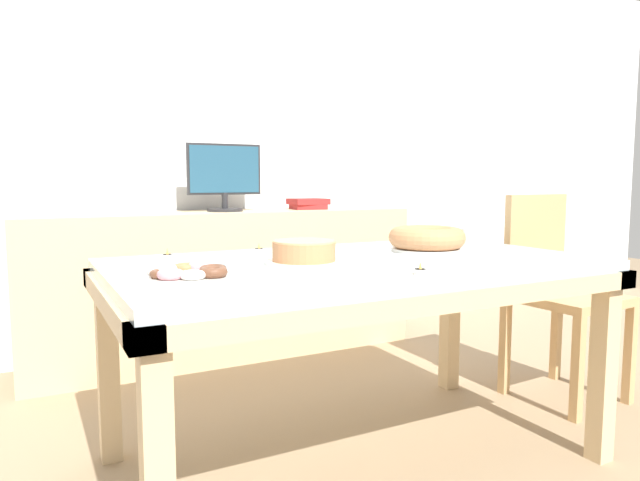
{
  "coord_description": "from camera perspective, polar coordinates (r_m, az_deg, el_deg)",
  "views": [
    {
      "loc": [
        -1.03,
        -1.69,
        1.01
      ],
      "look_at": [
        -0.08,
        0.12,
        0.79
      ],
      "focal_mm": 32.0,
      "sensor_mm": 36.0,
      "label": 1
    }
  ],
  "objects": [
    {
      "name": "tealight_near_cakes",
      "position": [
        2.08,
        -15.01,
        -1.5
      ],
      "size": [
        0.04,
        0.04,
        0.04
      ],
      "color": "silver",
      "rests_on": "dining_table"
    },
    {
      "name": "computer_monitor",
      "position": [
        3.26,
        -9.53,
        6.22
      ],
      "size": [
        0.42,
        0.2,
        0.38
      ],
      "color": "#262628",
      "rests_on": "sideboard"
    },
    {
      "name": "book_stack",
      "position": [
        3.47,
        -1.2,
        3.7
      ],
      "size": [
        0.22,
        0.2,
        0.06
      ],
      "color": "maroon",
      "rests_on": "sideboard"
    },
    {
      "name": "chair",
      "position": [
        2.88,
        22.4,
        -4.08
      ],
      "size": [
        0.45,
        0.45,
        0.94
      ],
      "color": "tan",
      "rests_on": "ground"
    },
    {
      "name": "tealight_centre",
      "position": [
        1.7,
        10.03,
        -3.02
      ],
      "size": [
        0.04,
        0.04,
        0.04
      ],
      "color": "silver",
      "rests_on": "dining_table"
    },
    {
      "name": "cake_golden_bundt",
      "position": [
        2.26,
        10.63,
        0.16
      ],
      "size": [
        0.3,
        0.3,
        0.09
      ],
      "color": "silver",
      "rests_on": "dining_table"
    },
    {
      "name": "dining_table",
      "position": [
        2.01,
        3.64,
        -4.29
      ],
      "size": [
        1.69,
        0.95,
        0.73
      ],
      "color": "silver",
      "rests_on": "ground"
    },
    {
      "name": "wall_back",
      "position": [
        3.56,
        -11.03,
        10.64
      ],
      "size": [
        8.0,
        0.1,
        2.6
      ],
      "primitive_type": "cube",
      "color": "silver",
      "rests_on": "ground"
    },
    {
      "name": "ground_plane",
      "position": [
        2.22,
        3.52,
        -20.98
      ],
      "size": [
        12.0,
        12.0,
        0.0
      ],
      "primitive_type": "plane",
      "color": "#997F60"
    },
    {
      "name": "pastry_platter",
      "position": [
        1.62,
        -13.09,
        -3.35
      ],
      "size": [
        0.32,
        0.32,
        0.04
      ],
      "color": "silver",
      "rests_on": "dining_table"
    },
    {
      "name": "cake_chocolate_round",
      "position": [
        1.88,
        -1.61,
        -1.27
      ],
      "size": [
        0.26,
        0.26,
        0.08
      ],
      "color": "silver",
      "rests_on": "dining_table"
    },
    {
      "name": "sideboard",
      "position": [
        3.32,
        -9.22,
        -4.3
      ],
      "size": [
        2.19,
        0.44,
        0.83
      ],
      "color": "#D1B284",
      "rests_on": "ground"
    },
    {
      "name": "tealight_near_front",
      "position": [
        2.19,
        -6.11,
        -0.95
      ],
      "size": [
        0.04,
        0.04,
        0.04
      ],
      "color": "silver",
      "rests_on": "dining_table"
    },
    {
      "name": "plate_stack",
      "position": [
        2.49,
        15.27,
        0.4
      ],
      "size": [
        0.21,
        0.21,
        0.08
      ],
      "color": "silver",
      "rests_on": "dining_table"
    }
  ]
}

